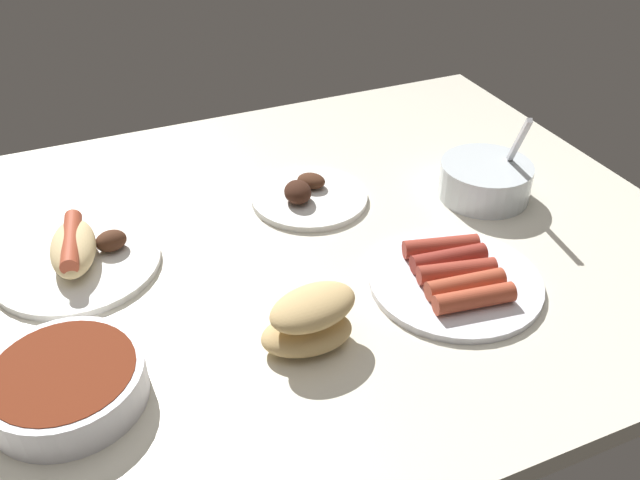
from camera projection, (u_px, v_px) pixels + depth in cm
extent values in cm
cube|color=silver|center=(278.00, 255.00, 98.99)|extent=(120.00, 90.00, 3.00)
cylinder|color=white|center=(77.00, 264.00, 94.00)|extent=(22.73, 22.73, 1.00)
ellipsoid|color=#E5C689|center=(73.00, 248.00, 92.43)|extent=(7.98, 13.66, 4.40)
cylinder|color=#AD472D|center=(71.00, 241.00, 91.73)|extent=(4.32, 12.45, 2.40)
ellipsoid|color=#472819|center=(111.00, 241.00, 95.16)|extent=(5.07, 4.46, 2.80)
cylinder|color=silver|center=(485.00, 180.00, 107.77)|extent=(14.41, 14.41, 5.71)
cylinder|color=beige|center=(486.00, 174.00, 107.11)|extent=(12.68, 12.68, 2.57)
cube|color=#B7B7BC|center=(515.00, 148.00, 104.02)|extent=(4.51, 8.89, 13.87)
cylinder|color=white|center=(309.00, 197.00, 108.07)|extent=(18.44, 18.44, 1.00)
ellipsoid|color=#472819|center=(311.00, 181.00, 109.17)|extent=(5.85, 5.92, 2.17)
ellipsoid|color=#381E14|center=(298.00, 192.00, 105.42)|extent=(5.36, 6.13, 3.18)
cylinder|color=white|center=(66.00, 385.00, 73.65)|extent=(17.21, 17.21, 4.45)
cylinder|color=maroon|center=(63.00, 373.00, 72.59)|extent=(15.49, 15.49, 1.00)
ellipsoid|color=tan|center=(307.00, 333.00, 80.81)|extent=(11.80, 8.22, 3.60)
ellipsoid|color=tan|center=(313.00, 307.00, 79.20)|extent=(12.28, 9.11, 3.60)
cylinder|color=white|center=(455.00, 282.00, 90.80)|extent=(23.07, 23.07, 1.00)
cylinder|color=#AD472D|center=(474.00, 298.00, 85.26)|extent=(10.80, 4.06, 2.58)
cylinder|color=#AD472D|center=(465.00, 284.00, 87.51)|extent=(10.77, 3.80, 2.58)
cylinder|color=#9E3828|center=(457.00, 271.00, 89.76)|extent=(10.84, 4.79, 2.58)
cylinder|color=maroon|center=(449.00, 258.00, 92.01)|extent=(10.76, 3.79, 2.58)
cylinder|color=#9E3828|center=(441.00, 246.00, 94.26)|extent=(10.85, 5.04, 2.58)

